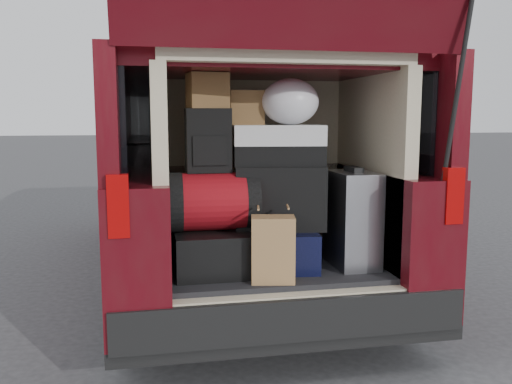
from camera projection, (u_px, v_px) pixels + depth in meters
ground at (279, 364)px, 3.16m from camera, size 80.00×80.00×0.00m
minivan at (231, 175)px, 4.84m from camera, size 1.90×5.35×2.77m
load_floor at (269, 303)px, 3.39m from camera, size 1.24×1.05×0.55m
black_hardshell at (212, 248)px, 3.17m from camera, size 0.44×0.60×0.24m
navy_hardshell at (278, 246)px, 3.24m from camera, size 0.49×0.57×0.23m
silver_roller at (352, 219)px, 3.21m from camera, size 0.24×0.38×0.56m
kraft_bag at (273, 249)px, 2.90m from camera, size 0.25×0.19×0.36m
red_duffel at (214, 201)px, 3.08m from camera, size 0.51×0.34×0.33m
black_soft_case at (279, 197)px, 3.20m from camera, size 0.55×0.38×0.37m
backpack at (208, 140)px, 3.07m from camera, size 0.25×0.16×0.36m
twotone_duffel at (278, 145)px, 3.16m from camera, size 0.55×0.33×0.23m
grocery_sack_lower at (207, 91)px, 3.05m from camera, size 0.24×0.20×0.20m
grocery_sack_upper at (245, 108)px, 3.19m from camera, size 0.20×0.17×0.20m
plastic_bag_center at (290, 102)px, 3.15m from camera, size 0.35×0.33×0.27m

